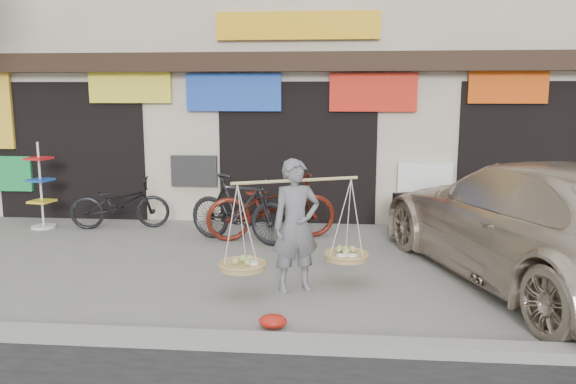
# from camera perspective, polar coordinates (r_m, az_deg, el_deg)

# --- Properties ---
(ground) EXTENTS (70.00, 70.00, 0.00)m
(ground) POSITION_cam_1_polar(r_m,az_deg,el_deg) (7.60, -1.00, -9.05)
(ground) COLOR gray
(ground) RESTS_ON ground
(kerb) EXTENTS (70.00, 0.25, 0.12)m
(kerb) POSITION_cam_1_polar(r_m,az_deg,el_deg) (5.73, -3.20, -14.96)
(kerb) COLOR gray
(kerb) RESTS_ON ground
(shophouse_block) EXTENTS (14.00, 6.32, 7.00)m
(shophouse_block) POSITION_cam_1_polar(r_m,az_deg,el_deg) (13.62, 1.90, 14.05)
(shophouse_block) COLOR beige
(shophouse_block) RESTS_ON ground
(street_vendor) EXTENTS (1.84, 1.10, 1.68)m
(street_vendor) POSITION_cam_1_polar(r_m,az_deg,el_deg) (7.06, 0.81, -3.95)
(street_vendor) COLOR slate
(street_vendor) RESTS_ON ground
(bike_0) EXTENTS (1.89, 0.99, 0.94)m
(bike_0) POSITION_cam_1_polar(r_m,az_deg,el_deg) (10.85, -16.69, -1.11)
(bike_0) COLOR black
(bike_0) RESTS_ON ground
(bike_1) EXTENTS (1.99, 1.18, 1.15)m
(bike_1) POSITION_cam_1_polar(r_m,az_deg,el_deg) (9.42, -4.93, -1.70)
(bike_1) COLOR black
(bike_1) RESTS_ON ground
(bike_2) EXTENTS (2.36, 1.37, 1.17)m
(bike_2) POSITION_cam_1_polar(r_m,az_deg,el_deg) (9.60, -1.69, -1.38)
(bike_2) COLOR #4F160D
(bike_2) RESTS_ON ground
(suv) EXTENTS (3.91, 6.08, 1.64)m
(suv) POSITION_cam_1_polar(r_m,az_deg,el_deg) (8.02, 23.91, -2.82)
(suv) COLOR #C4B49E
(suv) RESTS_ON ground
(display_rack) EXTENTS (0.45, 0.45, 1.61)m
(display_rack) POSITION_cam_1_polar(r_m,az_deg,el_deg) (11.36, -23.77, -0.15)
(display_rack) COLOR silver
(display_rack) RESTS_ON ground
(red_bag) EXTENTS (0.31, 0.25, 0.14)m
(red_bag) POSITION_cam_1_polar(r_m,az_deg,el_deg) (6.17, -1.55, -12.98)
(red_bag) COLOR red
(red_bag) RESTS_ON ground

